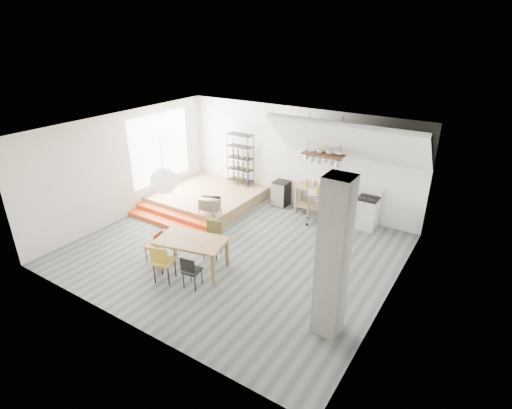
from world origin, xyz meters
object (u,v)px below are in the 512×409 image
Objects in this scene: rolling_cart at (324,204)px; mini_fridge at (281,193)px; stove at (367,212)px; dining_table at (191,243)px.

rolling_cart is 1.35× the size of mini_fridge.
stove is at bearing -0.87° from mini_fridge.
stove is 1.43× the size of mini_fridge.
stove is 2.89m from mini_fridge.
dining_table is 2.21× the size of mini_fridge.
stove reaches higher than mini_fridge.
dining_table is at bearing -89.38° from mini_fridge.
stove is at bearing -2.03° from rolling_cart.
mini_fridge reaches higher than dining_table.
stove is 0.65× the size of dining_table.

